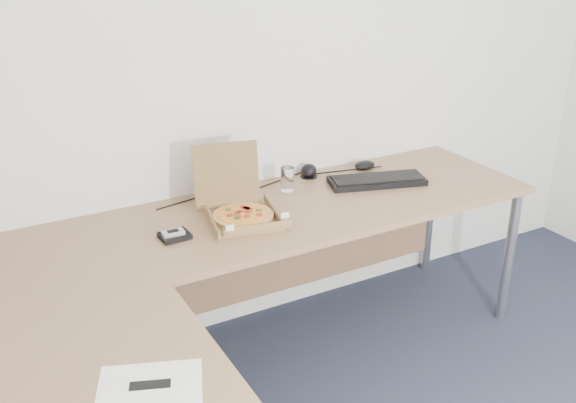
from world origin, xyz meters
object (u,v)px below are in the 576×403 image
desk (238,282)px  keyboard (377,181)px  drinking_glass (287,179)px  pizza_box (241,211)px  wallet (175,236)px

desk → keyboard: (0.95, 0.47, 0.04)m
desk → keyboard: bearing=26.5°
drinking_glass → pizza_box: bearing=-149.9°
drinking_glass → desk: bearing=-131.5°
desk → drinking_glass: drinking_glass is taller
keyboard → wallet: size_ratio=3.98×
keyboard → desk: bearing=-136.5°
pizza_box → wallet: (-0.31, -0.03, -0.02)m
desk → wallet: size_ratio=21.91×
wallet → desk: bearing=-79.5°
pizza_box → drinking_glass: (0.32, 0.19, 0.02)m
drinking_glass → wallet: 0.67m
desk → wallet: wallet is taller
desk → wallet: 0.40m
wallet → drinking_glass: bearing=16.3°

